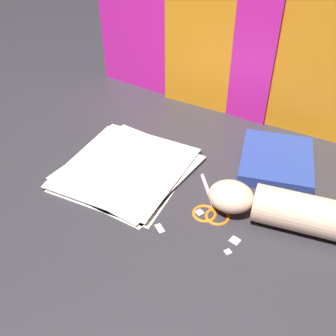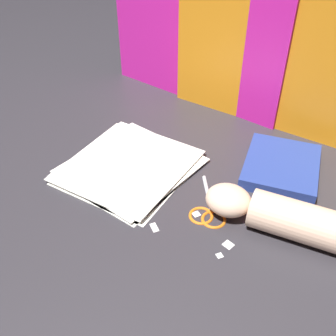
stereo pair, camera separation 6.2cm
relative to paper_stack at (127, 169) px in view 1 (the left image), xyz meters
The scene contains 11 objects.
ground_plane 0.11m from the paper_stack, ahead, with size 6.00×6.00×0.00m, color #2D2B30.
backdrop_panel_left 0.46m from the paper_stack, 101.22° to the left, with size 0.59×0.04×0.45m.
backdrop_panel_center 0.51m from the paper_stack, 56.69° to the left, with size 0.76×0.05×0.39m.
paper_stack is the anchor object (origin of this frame).
book_closed 0.38m from the paper_stack, 34.65° to the left, with size 0.23×0.25×0.03m.
scissors 0.24m from the paper_stack, ahead, with size 0.14×0.17×0.01m.
hand_forearm 0.40m from the paper_stack, ahead, with size 0.34×0.15×0.08m.
paper_scrap_near 0.34m from the paper_stack, 18.22° to the right, with size 0.02×0.02×0.00m.
paper_scrap_mid 0.23m from the paper_stack, ahead, with size 0.02×0.02×0.00m.
paper_scrap_far 0.33m from the paper_stack, 12.56° to the right, with size 0.02×0.02×0.00m.
paper_scrap_side 0.21m from the paper_stack, 35.29° to the right, with size 0.03×0.02×0.00m.
Camera 1 is at (0.38, -0.59, 0.62)m, focal length 42.00 mm.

